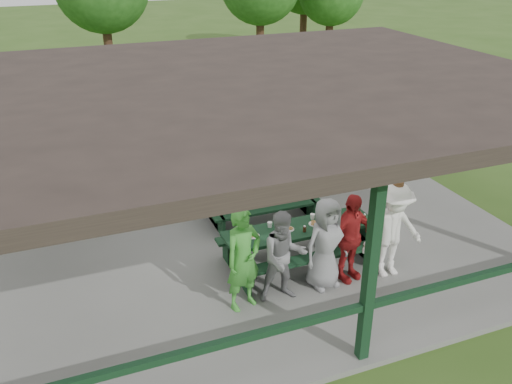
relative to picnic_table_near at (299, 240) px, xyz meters
name	(u,v)px	position (x,y,z in m)	size (l,w,h in m)	color
ground	(263,239)	(-0.23, 1.20, -0.58)	(90.00, 90.00, 0.00)	#305019
concrete_slab	(263,237)	(-0.23, 1.20, -0.53)	(10.00, 8.00, 0.10)	slate
pavilion_structure	(264,87)	(-0.23, 1.20, 2.59)	(10.60, 8.60, 3.24)	black
picnic_table_near	(299,240)	(0.00, 0.00, 0.00)	(2.83, 1.39, 0.75)	black
picnic_table_far	(259,196)	(-0.01, 2.00, -0.01)	(2.39, 1.39, 0.75)	black
table_setting	(307,224)	(0.16, 0.02, 0.30)	(2.29, 0.45, 0.10)	white
contestant_green	(243,259)	(-1.40, -0.85, 0.42)	(0.66, 0.43, 1.80)	green
contestant_grey_left	(284,257)	(-0.72, -0.89, 0.32)	(0.78, 0.61, 1.61)	gray
contestant_grey_mid	(326,244)	(0.10, -0.81, 0.35)	(0.81, 0.53, 1.65)	gray
contestant_red	(350,238)	(0.58, -0.78, 0.34)	(0.97, 0.40, 1.65)	maroon
contestant_white_fedora	(392,230)	(1.34, -0.93, 0.41)	(1.18, 0.72, 1.84)	white
spectator_lblue	(207,170)	(-0.87, 2.94, 0.37)	(1.58, 0.50, 1.70)	#94B4E5
spectator_blue	(146,164)	(-2.09, 3.50, 0.48)	(0.70, 0.46, 1.93)	#4557B3
spectator_grey	(299,161)	(1.39, 2.94, 0.24)	(0.70, 0.54, 1.44)	gray
pickup_truck	(228,86)	(2.25, 10.71, 0.12)	(2.33, 5.05, 1.40)	silver
farm_trailer	(74,109)	(-3.17, 10.01, 0.04)	(3.62, 1.79, 1.26)	navy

